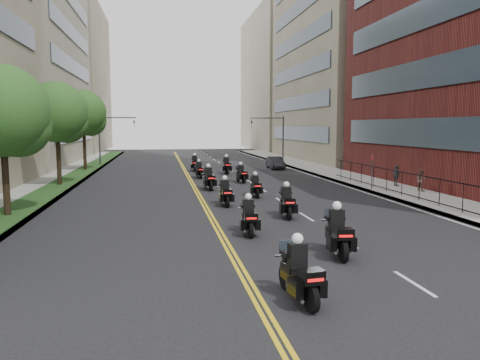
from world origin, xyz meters
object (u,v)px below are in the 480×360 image
at_px(motorcycle_6, 209,179).
at_px(motorcycle_7, 241,174).
at_px(motorcycle_0, 299,275).
at_px(motorcycle_10, 195,164).
at_px(motorcycle_2, 249,218).
at_px(motorcycle_8, 199,171).
at_px(motorcycle_3, 287,203).
at_px(motorcycle_9, 226,166).
at_px(motorcycle_1, 337,235).
at_px(pedestrian_b, 421,180).
at_px(pedestrian_c, 396,176).
at_px(motorcycle_4, 225,194).
at_px(parked_sedan, 275,163).
at_px(motorcycle_5, 255,187).

distance_m(motorcycle_6, motorcycle_7, 4.71).
relative_size(motorcycle_0, motorcycle_10, 0.97).
bearing_deg(motorcycle_2, motorcycle_8, 94.41).
xyz_separation_m(motorcycle_0, motorcycle_7, (2.84, 25.14, -0.04)).
distance_m(motorcycle_3, motorcycle_9, 21.44).
bearing_deg(motorcycle_1, motorcycle_6, 105.31).
relative_size(motorcycle_1, motorcycle_3, 1.07).
bearing_deg(motorcycle_10, motorcycle_8, -89.68).
height_order(motorcycle_0, pedestrian_b, motorcycle_0).
bearing_deg(pedestrian_c, motorcycle_6, 76.02).
relative_size(motorcycle_6, motorcycle_9, 1.01).
distance_m(motorcycle_4, parked_sedan, 23.25).
bearing_deg(motorcycle_3, motorcycle_6, 110.63).
xyz_separation_m(motorcycle_0, motorcycle_10, (-0.09, 35.28, 0.02)).
relative_size(motorcycle_7, parked_sedan, 0.57).
bearing_deg(motorcycle_1, parked_sedan, 86.50).
distance_m(motorcycle_8, motorcycle_10, 6.35).
height_order(motorcycle_1, parked_sedan, motorcycle_1).
bearing_deg(pedestrian_b, motorcycle_1, 124.05).
height_order(motorcycle_6, parked_sedan, motorcycle_6).
distance_m(motorcycle_6, motorcycle_9, 11.15).
bearing_deg(motorcycle_7, motorcycle_3, -97.41).
relative_size(motorcycle_3, motorcycle_8, 1.07).
height_order(motorcycle_8, pedestrian_c, pedestrian_c).
bearing_deg(motorcycle_5, motorcycle_0, -96.36).
relative_size(motorcycle_1, motorcycle_5, 1.18).
distance_m(motorcycle_7, motorcycle_8, 4.84).
bearing_deg(pedestrian_c, motorcycle_2, 125.68).
bearing_deg(motorcycle_7, pedestrian_c, -32.96).
bearing_deg(motorcycle_9, motorcycle_0, -93.88).
bearing_deg(motorcycle_1, motorcycle_5, 97.06).
distance_m(motorcycle_2, pedestrian_b, 16.67).
xyz_separation_m(motorcycle_10, parked_sedan, (8.52, 1.14, -0.07)).
distance_m(motorcycle_9, motorcycle_10, 4.09).
bearing_deg(motorcycle_6, motorcycle_4, -92.85).
bearing_deg(motorcycle_4, pedestrian_c, 20.41).
height_order(motorcycle_4, motorcycle_10, motorcycle_10).
height_order(motorcycle_0, motorcycle_2, motorcycle_0).
relative_size(motorcycle_1, motorcycle_10, 1.05).
height_order(parked_sedan, pedestrian_b, pedestrian_b).
bearing_deg(motorcycle_9, motorcycle_4, -97.40).
bearing_deg(motorcycle_5, motorcycle_6, 125.50).
xyz_separation_m(motorcycle_2, parked_sedan, (8.30, 28.84, -0.03)).
bearing_deg(pedestrian_b, motorcycle_8, 33.54).
xyz_separation_m(motorcycle_4, motorcycle_7, (2.72, 10.44, -0.02)).
relative_size(motorcycle_0, pedestrian_b, 1.60).
bearing_deg(motorcycle_6, motorcycle_2, -93.87).
distance_m(motorcycle_0, motorcycle_6, 21.47).
xyz_separation_m(motorcycle_0, motorcycle_5, (2.46, 17.64, -0.06)).
bearing_deg(motorcycle_1, motorcycle_2, 129.77).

